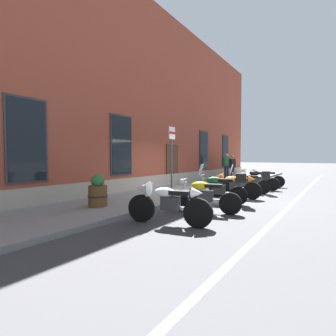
{
  "coord_description": "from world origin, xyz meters",
  "views": [
    {
      "loc": [
        -9.41,
        -4.52,
        1.6
      ],
      "look_at": [
        -1.45,
        0.99,
        1.18
      ],
      "focal_mm": 26.63,
      "sensor_mm": 36.0,
      "label": 1
    }
  ],
  "objects_px": {
    "motorcycle_green_touring": "(220,188)",
    "pedestrian_dark_jacket": "(232,166)",
    "motorcycle_yellow_naked": "(203,196)",
    "motorcycle_orange_sport": "(232,184)",
    "parking_sign": "(172,152)",
    "motorcycle_grey_naked": "(264,178)",
    "barrel_planter": "(98,192)",
    "motorcycle_black_naked": "(256,180)",
    "motorcycle_silver_touring": "(248,181)",
    "pedestrian_striped_shirt": "(227,164)",
    "motorcycle_white_sport": "(166,201)"
  },
  "relations": [
    {
      "from": "motorcycle_yellow_naked",
      "to": "motorcycle_silver_touring",
      "type": "relative_size",
      "value": 1.04
    },
    {
      "from": "motorcycle_yellow_naked",
      "to": "pedestrian_dark_jacket",
      "type": "distance_m",
      "value": 9.8
    },
    {
      "from": "motorcycle_white_sport",
      "to": "motorcycle_orange_sport",
      "type": "xyz_separation_m",
      "value": [
        4.61,
        0.05,
        -0.01
      ]
    },
    {
      "from": "parking_sign",
      "to": "pedestrian_dark_jacket",
      "type": "bearing_deg",
      "value": 5.34
    },
    {
      "from": "motorcycle_grey_naked",
      "to": "parking_sign",
      "type": "distance_m",
      "value": 6.88
    },
    {
      "from": "motorcycle_grey_naked",
      "to": "pedestrian_dark_jacket",
      "type": "height_order",
      "value": "pedestrian_dark_jacket"
    },
    {
      "from": "motorcycle_grey_naked",
      "to": "motorcycle_orange_sport",
      "type": "bearing_deg",
      "value": 179.06
    },
    {
      "from": "motorcycle_yellow_naked",
      "to": "pedestrian_striped_shirt",
      "type": "height_order",
      "value": "pedestrian_striped_shirt"
    },
    {
      "from": "motorcycle_yellow_naked",
      "to": "motorcycle_green_touring",
      "type": "height_order",
      "value": "motorcycle_green_touring"
    },
    {
      "from": "motorcycle_orange_sport",
      "to": "pedestrian_striped_shirt",
      "type": "height_order",
      "value": "pedestrian_striped_shirt"
    },
    {
      "from": "motorcycle_yellow_naked",
      "to": "motorcycle_black_naked",
      "type": "xyz_separation_m",
      "value": [
        6.13,
        0.17,
        0.01
      ]
    },
    {
      "from": "motorcycle_white_sport",
      "to": "motorcycle_grey_naked",
      "type": "distance_m",
      "value": 9.26
    },
    {
      "from": "motorcycle_green_touring",
      "to": "pedestrian_striped_shirt",
      "type": "height_order",
      "value": "pedestrian_striped_shirt"
    },
    {
      "from": "motorcycle_black_naked",
      "to": "barrel_planter",
      "type": "bearing_deg",
      "value": 161.84
    },
    {
      "from": "motorcycle_white_sport",
      "to": "pedestrian_dark_jacket",
      "type": "xyz_separation_m",
      "value": [
        11.05,
        2.43,
        0.48
      ]
    },
    {
      "from": "motorcycle_green_touring",
      "to": "parking_sign",
      "type": "distance_m",
      "value": 2.15
    },
    {
      "from": "motorcycle_grey_naked",
      "to": "pedestrian_dark_jacket",
      "type": "distance_m",
      "value": 3.09
    },
    {
      "from": "motorcycle_yellow_naked",
      "to": "pedestrian_dark_jacket",
      "type": "bearing_deg",
      "value": 15.38
    },
    {
      "from": "motorcycle_silver_touring",
      "to": "motorcycle_orange_sport",
      "type": "bearing_deg",
      "value": 174.71
    },
    {
      "from": "motorcycle_green_touring",
      "to": "parking_sign",
      "type": "height_order",
      "value": "parking_sign"
    },
    {
      "from": "motorcycle_white_sport",
      "to": "barrel_planter",
      "type": "relative_size",
      "value": 2.18
    },
    {
      "from": "motorcycle_yellow_naked",
      "to": "parking_sign",
      "type": "xyz_separation_m",
      "value": [
        1.1,
        1.82,
        1.32
      ]
    },
    {
      "from": "motorcycle_black_naked",
      "to": "motorcycle_grey_naked",
      "type": "bearing_deg",
      "value": -1.11
    },
    {
      "from": "motorcycle_white_sport",
      "to": "motorcycle_orange_sport",
      "type": "distance_m",
      "value": 4.62
    },
    {
      "from": "motorcycle_silver_touring",
      "to": "motorcycle_black_naked",
      "type": "relative_size",
      "value": 0.93
    },
    {
      "from": "motorcycle_white_sport",
      "to": "pedestrian_dark_jacket",
      "type": "relative_size",
      "value": 1.3
    },
    {
      "from": "motorcycle_white_sport",
      "to": "pedestrian_striped_shirt",
      "type": "xyz_separation_m",
      "value": [
        11.81,
        3.13,
        0.56
      ]
    },
    {
      "from": "motorcycle_green_touring",
      "to": "pedestrian_dark_jacket",
      "type": "height_order",
      "value": "pedestrian_dark_jacket"
    },
    {
      "from": "motorcycle_silver_touring",
      "to": "barrel_planter",
      "type": "xyz_separation_m",
      "value": [
        -6.12,
        2.62,
        0.02
      ]
    },
    {
      "from": "motorcycle_orange_sport",
      "to": "pedestrian_striped_shirt",
      "type": "relative_size",
      "value": 1.16
    },
    {
      "from": "pedestrian_dark_jacket",
      "to": "motorcycle_white_sport",
      "type": "bearing_deg",
      "value": -167.6
    },
    {
      "from": "motorcycle_yellow_naked",
      "to": "motorcycle_grey_naked",
      "type": "xyz_separation_m",
      "value": [
        7.64,
        0.14,
        -0.01
      ]
    },
    {
      "from": "motorcycle_yellow_naked",
      "to": "motorcycle_orange_sport",
      "type": "bearing_deg",
      "value": 4.17
    },
    {
      "from": "motorcycle_orange_sport",
      "to": "motorcycle_silver_touring",
      "type": "bearing_deg",
      "value": -5.29
    },
    {
      "from": "motorcycle_orange_sport",
      "to": "motorcycle_black_naked",
      "type": "bearing_deg",
      "value": -0.85
    },
    {
      "from": "motorcycle_yellow_naked",
      "to": "barrel_planter",
      "type": "xyz_separation_m",
      "value": [
        -1.54,
        2.69,
        0.07
      ]
    },
    {
      "from": "motorcycle_green_touring",
      "to": "motorcycle_orange_sport",
      "type": "bearing_deg",
      "value": 4.14
    },
    {
      "from": "motorcycle_orange_sport",
      "to": "barrel_planter",
      "type": "relative_size",
      "value": 2.09
    },
    {
      "from": "parking_sign",
      "to": "barrel_planter",
      "type": "height_order",
      "value": "parking_sign"
    },
    {
      "from": "motorcycle_green_touring",
      "to": "motorcycle_grey_naked",
      "type": "bearing_deg",
      "value": 0.26
    },
    {
      "from": "parking_sign",
      "to": "motorcycle_silver_touring",
      "type": "bearing_deg",
      "value": -26.66
    },
    {
      "from": "pedestrian_dark_jacket",
      "to": "parking_sign",
      "type": "height_order",
      "value": "parking_sign"
    },
    {
      "from": "barrel_planter",
      "to": "motorcycle_orange_sport",
      "type": "bearing_deg",
      "value": -28.56
    },
    {
      "from": "motorcycle_yellow_naked",
      "to": "motorcycle_white_sport",
      "type": "bearing_deg",
      "value": 174.24
    },
    {
      "from": "motorcycle_yellow_naked",
      "to": "motorcycle_black_naked",
      "type": "bearing_deg",
      "value": 1.6
    },
    {
      "from": "motorcycle_green_touring",
      "to": "motorcycle_black_naked",
      "type": "height_order",
      "value": "motorcycle_green_touring"
    },
    {
      "from": "motorcycle_orange_sport",
      "to": "pedestrian_dark_jacket",
      "type": "distance_m",
      "value": 6.88
    },
    {
      "from": "motorcycle_silver_touring",
      "to": "parking_sign",
      "type": "distance_m",
      "value": 4.09
    },
    {
      "from": "motorcycle_orange_sport",
      "to": "barrel_planter",
      "type": "xyz_separation_m",
      "value": [
        -4.54,
        2.47,
        0.01
      ]
    },
    {
      "from": "motorcycle_yellow_naked",
      "to": "motorcycle_orange_sport",
      "type": "height_order",
      "value": "motorcycle_orange_sport"
    }
  ]
}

